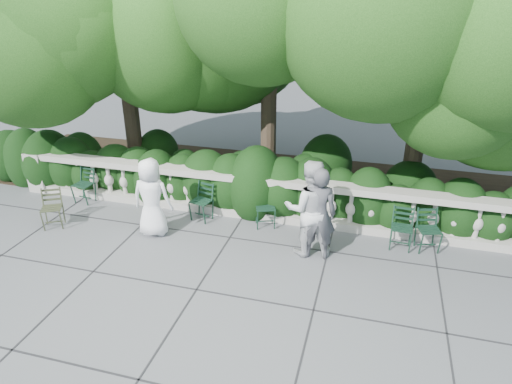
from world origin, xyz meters
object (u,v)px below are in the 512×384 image
(chair_d, at_px, (266,229))
(person_businessman, at_px, (152,198))
(chair_b, at_px, (82,204))
(chair_f, at_px, (428,254))
(chair_e, at_px, (399,252))
(person_woman_grey, at_px, (318,214))
(chair_a, at_px, (198,222))
(person_casual_man, at_px, (309,208))
(chair_weathered, at_px, (54,230))

(chair_d, relative_size, person_businessman, 0.51)
(chair_b, xyz_separation_m, chair_f, (7.71, -0.08, 0.00))
(chair_e, bearing_deg, person_woman_grey, -157.53)
(chair_a, relative_size, person_woman_grey, 0.46)
(chair_e, distance_m, person_casual_man, 2.02)
(chair_a, relative_size, chair_e, 1.00)
(chair_weathered, relative_size, person_casual_man, 0.44)
(chair_b, height_order, chair_f, same)
(chair_a, xyz_separation_m, chair_f, (4.74, 0.00, 0.00))
(chair_f, bearing_deg, chair_weathered, 172.05)
(chair_e, height_order, chair_weathered, same)
(person_woman_grey, bearing_deg, chair_f, -170.97)
(chair_d, relative_size, chair_weathered, 1.00)
(person_businessman, bearing_deg, chair_a, -138.91)
(person_casual_man, bearing_deg, person_woman_grey, 134.76)
(chair_b, bearing_deg, person_businessman, -12.22)
(person_woman_grey, bearing_deg, chair_b, -16.22)
(chair_a, distance_m, person_businessman, 1.27)
(person_businessman, bearing_deg, chair_weathered, 7.98)
(chair_d, height_order, chair_f, same)
(chair_a, height_order, chair_d, same)
(chair_e, bearing_deg, chair_a, -179.54)
(chair_a, relative_size, chair_b, 1.00)
(person_businessman, bearing_deg, person_casual_man, 178.28)
(chair_a, distance_m, chair_d, 1.50)
(chair_d, xyz_separation_m, person_businessman, (-2.18, -0.77, 0.82))
(chair_b, distance_m, chair_e, 7.17)
(chair_weathered, height_order, person_businessman, person_businessman)
(chair_a, relative_size, chair_f, 1.00)
(chair_a, relative_size, person_businessman, 0.51)
(chair_a, xyz_separation_m, chair_b, (-2.97, 0.09, 0.00))
(chair_e, relative_size, chair_weathered, 1.00)
(chair_a, bearing_deg, person_woman_grey, -1.09)
(person_businessman, bearing_deg, chair_b, -22.43)
(chair_e, distance_m, person_businessman, 4.98)
(person_businessman, xyz_separation_m, person_casual_man, (3.16, 0.12, 0.12))
(chair_b, relative_size, chair_weathered, 1.00)
(chair_f, bearing_deg, chair_a, 163.54)
(chair_d, bearing_deg, person_woman_grey, -53.18)
(chair_d, relative_size, chair_f, 1.00)
(person_businessman, height_order, person_woman_grey, person_woman_grey)
(person_businessman, relative_size, person_casual_man, 0.87)
(person_businessman, bearing_deg, person_woman_grey, 176.41)
(chair_b, xyz_separation_m, person_casual_man, (5.45, -0.65, 0.95))
(chair_d, distance_m, person_businessman, 2.45)
(chair_d, bearing_deg, person_businessman, 179.28)
(chair_d, bearing_deg, chair_a, 163.19)
(chair_f, relative_size, person_businessman, 0.51)
(chair_a, xyz_separation_m, chair_weathered, (-2.80, -1.13, 0.00))
(chair_weathered, bearing_deg, person_casual_man, -21.50)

